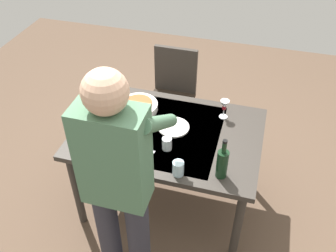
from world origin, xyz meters
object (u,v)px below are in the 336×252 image
serving_bowl_pasta (138,106)px  side_bowl_salad (89,146)px  dinner_plate_near (174,127)px  dining_table (168,140)px  wine_glass_left (224,106)px  water_cup_near_left (91,128)px  water_cup_far_left (113,155)px  water_cup_near_right (178,168)px  water_cup_far_right (167,144)px  wine_bottle (222,163)px  person_server (118,183)px  chair_near (173,90)px

serving_bowl_pasta → side_bowl_salad: size_ratio=1.67×
dinner_plate_near → dining_table: bearing=61.2°
wine_glass_left → serving_bowl_pasta: size_ratio=0.50×
water_cup_near_left → water_cup_far_left: bearing=140.3°
water_cup_near_right → water_cup_far_right: size_ratio=1.11×
dining_table → serving_bowl_pasta: 0.37m
wine_glass_left → water_cup_far_right: wine_glass_left is taller
wine_bottle → side_bowl_salad: (0.90, 0.01, -0.08)m
water_cup_far_right → wine_glass_left: bearing=-124.8°
side_bowl_salad → person_server: bearing=134.4°
water_cup_far_right → water_cup_near_right: bearing=122.7°
wine_glass_left → water_cup_far_right: (0.31, 0.45, -0.06)m
water_cup_far_right → serving_bowl_pasta: size_ratio=0.30×
water_cup_near_left → serving_bowl_pasta: size_ratio=0.29×
chair_near → wine_bottle: bearing=118.4°
water_cup_far_left → dinner_plate_near: water_cup_far_left is taller
wine_bottle → serving_bowl_pasta: wine_bottle is taller
wine_bottle → side_bowl_salad: 0.91m
dining_table → side_bowl_salad: bearing=35.0°
chair_near → water_cup_far_left: size_ratio=9.50×
wine_glass_left → water_cup_near_right: size_ratio=1.49×
dining_table → water_cup_far_left: size_ratio=13.97×
dining_table → water_cup_far_left: 0.48m
wine_bottle → serving_bowl_pasta: bearing=-35.0°
wine_bottle → dinner_plate_near: (0.41, -0.37, -0.10)m
dining_table → wine_bottle: size_ratio=4.52×
person_server → side_bowl_salad: bearing=-45.6°
person_server → water_cup_near_left: size_ratio=19.33×
dining_table → wine_bottle: (-0.44, 0.32, 0.19)m
chair_near → water_cup_near_right: size_ratio=8.97×
serving_bowl_pasta → chair_near: bearing=-98.7°
water_cup_near_left → water_cup_far_right: bearing=178.9°
water_cup_near_left → serving_bowl_pasta: water_cup_near_left is taller
water_cup_far_left → dinner_plate_near: bearing=-124.1°
water_cup_near_right → dinner_plate_near: water_cup_near_right is taller
chair_near → serving_bowl_pasta: (0.10, 0.65, 0.26)m
dining_table → water_cup_near_right: bearing=114.5°
chair_near → side_bowl_salad: bearing=76.8°
water_cup_near_right → serving_bowl_pasta: size_ratio=0.34×
side_bowl_salad → dining_table: bearing=-145.0°
water_cup_near_right → dinner_plate_near: 0.46m
chair_near → water_cup_far_left: 1.25m
dining_table → water_cup_near_right: water_cup_near_right is taller
chair_near → wine_bottle: 1.36m
water_cup_near_left → person_server: bearing=128.6°
water_cup_far_right → water_cup_near_left: bearing=-1.1°
chair_near → dinner_plate_near: (-0.22, 0.79, 0.24)m
water_cup_near_right → water_cup_near_left: bearing=-17.3°
water_cup_near_left → water_cup_near_right: water_cup_near_right is taller
wine_bottle → water_cup_near_left: bearing=-9.2°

